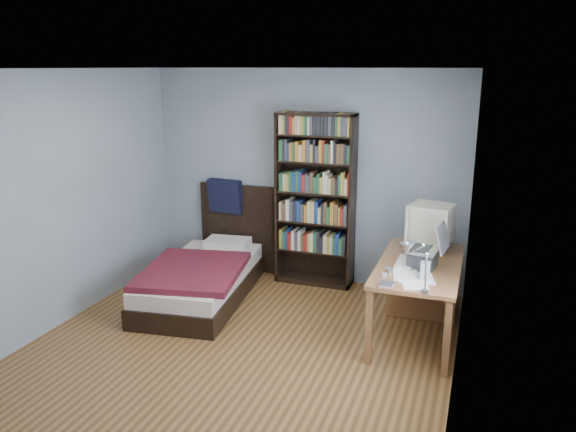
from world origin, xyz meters
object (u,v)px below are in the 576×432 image
(crt_monitor, at_px, (430,223))
(desk_lamp, at_px, (410,254))
(laptop, at_px, (425,255))
(keyboard, at_px, (405,263))
(speaker, at_px, (425,271))
(bookshelf, at_px, (315,200))
(soda_can, at_px, (407,251))
(bed, at_px, (205,274))
(desk, at_px, (422,280))

(crt_monitor, bearing_deg, desk_lamp, -90.45)
(laptop, height_order, keyboard, laptop)
(speaker, relative_size, bookshelf, 0.08)
(soda_can, bearing_deg, bookshelf, 145.70)
(desk_lamp, bearing_deg, bookshelf, 123.69)
(bookshelf, relative_size, bed, 0.97)
(laptop, distance_m, bookshelf, 1.75)
(crt_monitor, xyz_separation_m, keyboard, (-0.16, -0.57, -0.25))
(keyboard, bearing_deg, soda_can, 93.95)
(crt_monitor, relative_size, keyboard, 1.14)
(bookshelf, height_order, bed, bookshelf)
(laptop, xyz_separation_m, speaker, (0.04, -0.33, -0.04))
(desk_lamp, height_order, soda_can, desk_lamp)
(desk, bearing_deg, desk_lamp, -89.14)
(keyboard, height_order, soda_can, soda_can)
(desk, relative_size, speaker, 9.26)
(desk, relative_size, desk_lamp, 2.75)
(crt_monitor, distance_m, bed, 2.53)
(soda_can, xyz_separation_m, bookshelf, (-1.18, 0.81, 0.23))
(speaker, bearing_deg, crt_monitor, 90.27)
(speaker, bearing_deg, laptop, 93.57)
(desk, height_order, bookshelf, bookshelf)
(crt_monitor, relative_size, bed, 0.23)
(crt_monitor, height_order, bookshelf, bookshelf)
(desk_lamp, xyz_separation_m, keyboard, (-0.14, 0.95, -0.42))
(crt_monitor, bearing_deg, speaker, -86.39)
(desk_lamp, bearing_deg, crt_monitor, 89.55)
(bookshelf, distance_m, bed, 1.51)
(laptop, relative_size, soda_can, 3.81)
(desk_lamp, xyz_separation_m, speaker, (0.07, 0.62, -0.35))
(desk, distance_m, keyboard, 0.60)
(desk, distance_m, desk_lamp, 1.62)
(laptop, height_order, speaker, laptop)
(keyboard, xyz_separation_m, speaker, (0.21, -0.33, 0.07))
(soda_can, bearing_deg, desk, 58.27)
(crt_monitor, relative_size, desk_lamp, 0.88)
(speaker, height_order, bookshelf, bookshelf)
(keyboard, distance_m, soda_can, 0.26)
(desk, xyz_separation_m, desk_lamp, (0.02, -1.43, 0.75))
(crt_monitor, bearing_deg, soda_can, -118.47)
(desk_lamp, height_order, bed, desk_lamp)
(desk, bearing_deg, crt_monitor, 70.25)
(laptop, distance_m, speaker, 0.33)
(desk, xyz_separation_m, speaker, (0.09, -0.81, 0.40))
(keyboard, relative_size, soda_can, 3.73)
(crt_monitor, height_order, keyboard, crt_monitor)
(desk, height_order, desk_lamp, desk_lamp)
(desk, xyz_separation_m, crt_monitor, (0.03, 0.09, 0.58))
(crt_monitor, relative_size, speaker, 2.95)
(desk_lamp, bearing_deg, keyboard, 98.54)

